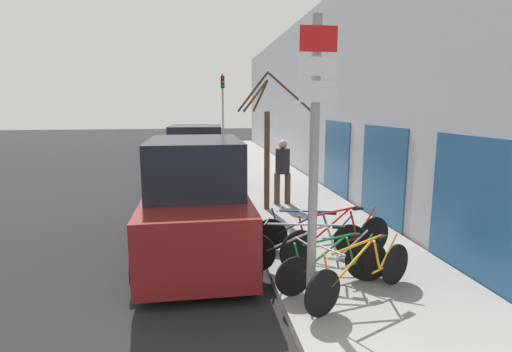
{
  "coord_description": "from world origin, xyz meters",
  "views": [
    {
      "loc": [
        -0.15,
        -2.04,
        2.91
      ],
      "look_at": [
        0.88,
        4.9,
        1.68
      ],
      "focal_mm": 28.0,
      "sensor_mm": 36.0,
      "label": 1
    }
  ],
  "objects_px": {
    "parked_car_1": "(197,162)",
    "street_tree": "(267,146)",
    "signpost": "(314,157)",
    "bicycle_4": "(310,235)",
    "bicycle_0": "(362,274)",
    "bicycle_1": "(334,265)",
    "bicycle_2": "(310,253)",
    "pedestrian_near": "(283,167)",
    "traffic_light": "(223,104)",
    "parked_car_0": "(196,203)",
    "bicycle_3": "(338,240)"
  },
  "relations": [
    {
      "from": "bicycle_0",
      "to": "parked_car_1",
      "type": "bearing_deg",
      "value": -13.2
    },
    {
      "from": "signpost",
      "to": "parked_car_0",
      "type": "relative_size",
      "value": 0.83
    },
    {
      "from": "signpost",
      "to": "bicycle_1",
      "type": "xyz_separation_m",
      "value": [
        0.51,
        0.46,
        -1.74
      ]
    },
    {
      "from": "bicycle_1",
      "to": "parked_car_1",
      "type": "relative_size",
      "value": 0.45
    },
    {
      "from": "parked_car_1",
      "to": "parked_car_0",
      "type": "bearing_deg",
      "value": -87.17
    },
    {
      "from": "traffic_light",
      "to": "bicycle_3",
      "type": "bearing_deg",
      "value": -86.42
    },
    {
      "from": "street_tree",
      "to": "bicycle_2",
      "type": "bearing_deg",
      "value": -90.69
    },
    {
      "from": "bicycle_3",
      "to": "traffic_light",
      "type": "height_order",
      "value": "traffic_light"
    },
    {
      "from": "bicycle_1",
      "to": "bicycle_4",
      "type": "xyz_separation_m",
      "value": [
        0.04,
        1.46,
        0.01
      ]
    },
    {
      "from": "bicycle_3",
      "to": "street_tree",
      "type": "xyz_separation_m",
      "value": [
        -0.61,
        3.9,
        1.31
      ]
    },
    {
      "from": "bicycle_4",
      "to": "parked_car_0",
      "type": "relative_size",
      "value": 0.42
    },
    {
      "from": "signpost",
      "to": "bicycle_2",
      "type": "bearing_deg",
      "value": 75.05
    },
    {
      "from": "signpost",
      "to": "bicycle_3",
      "type": "distance_m",
      "value": 2.39
    },
    {
      "from": "parked_car_1",
      "to": "street_tree",
      "type": "bearing_deg",
      "value": -56.62
    },
    {
      "from": "bicycle_0",
      "to": "parked_car_1",
      "type": "distance_m",
      "value": 8.79
    },
    {
      "from": "bicycle_0",
      "to": "bicycle_4",
      "type": "relative_size",
      "value": 1.02
    },
    {
      "from": "bicycle_1",
      "to": "traffic_light",
      "type": "relative_size",
      "value": 0.44
    },
    {
      "from": "bicycle_3",
      "to": "parked_car_1",
      "type": "relative_size",
      "value": 0.52
    },
    {
      "from": "parked_car_0",
      "to": "traffic_light",
      "type": "bearing_deg",
      "value": 83.77
    },
    {
      "from": "traffic_light",
      "to": "bicycle_4",
      "type": "bearing_deg",
      "value": -87.68
    },
    {
      "from": "bicycle_1",
      "to": "parked_car_0",
      "type": "height_order",
      "value": "parked_car_0"
    },
    {
      "from": "bicycle_4",
      "to": "bicycle_2",
      "type": "bearing_deg",
      "value": -173.71
    },
    {
      "from": "bicycle_1",
      "to": "bicycle_2",
      "type": "relative_size",
      "value": 0.85
    },
    {
      "from": "bicycle_4",
      "to": "parked_car_0",
      "type": "bearing_deg",
      "value": 95.36
    },
    {
      "from": "bicycle_3",
      "to": "parked_car_0",
      "type": "height_order",
      "value": "parked_car_0"
    },
    {
      "from": "bicycle_0",
      "to": "parked_car_0",
      "type": "relative_size",
      "value": 0.43
    },
    {
      "from": "pedestrian_near",
      "to": "bicycle_4",
      "type": "bearing_deg",
      "value": 82.11
    },
    {
      "from": "bicycle_0",
      "to": "pedestrian_near",
      "type": "bearing_deg",
      "value": -29.27
    },
    {
      "from": "bicycle_2",
      "to": "bicycle_4",
      "type": "distance_m",
      "value": 1.04
    },
    {
      "from": "signpost",
      "to": "pedestrian_near",
      "type": "xyz_separation_m",
      "value": [
        0.84,
        5.83,
        -1.05
      ]
    },
    {
      "from": "bicycle_4",
      "to": "traffic_light",
      "type": "bearing_deg",
      "value": 25.2
    },
    {
      "from": "signpost",
      "to": "bicycle_2",
      "type": "relative_size",
      "value": 1.7
    },
    {
      "from": "bicycle_2",
      "to": "traffic_light",
      "type": "xyz_separation_m",
      "value": [
        -0.32,
        16.27,
        2.49
      ]
    },
    {
      "from": "signpost",
      "to": "bicycle_0",
      "type": "relative_size",
      "value": 1.94
    },
    {
      "from": "bicycle_0",
      "to": "bicycle_3",
      "type": "bearing_deg",
      "value": -34.35
    },
    {
      "from": "parked_car_0",
      "to": "bicycle_4",
      "type": "bearing_deg",
      "value": -17.85
    },
    {
      "from": "bicycle_4",
      "to": "pedestrian_near",
      "type": "bearing_deg",
      "value": 18.48
    },
    {
      "from": "bicycle_4",
      "to": "parked_car_0",
      "type": "xyz_separation_m",
      "value": [
        -2.13,
        0.67,
        0.52
      ]
    },
    {
      "from": "bicycle_2",
      "to": "traffic_light",
      "type": "height_order",
      "value": "traffic_light"
    },
    {
      "from": "bicycle_2",
      "to": "pedestrian_near",
      "type": "distance_m",
      "value": 4.99
    },
    {
      "from": "street_tree",
      "to": "pedestrian_near",
      "type": "bearing_deg",
      "value": 42.79
    },
    {
      "from": "traffic_light",
      "to": "bicycle_2",
      "type": "bearing_deg",
      "value": -88.87
    },
    {
      "from": "bicycle_1",
      "to": "pedestrian_near",
      "type": "xyz_separation_m",
      "value": [
        0.34,
        5.37,
        0.69
      ]
    },
    {
      "from": "bicycle_4",
      "to": "traffic_light",
      "type": "xyz_separation_m",
      "value": [
        -0.62,
        15.27,
        2.52
      ]
    },
    {
      "from": "bicycle_1",
      "to": "bicycle_3",
      "type": "height_order",
      "value": "bicycle_3"
    },
    {
      "from": "bicycle_3",
      "to": "street_tree",
      "type": "relative_size",
      "value": 0.63
    },
    {
      "from": "signpost",
      "to": "bicycle_4",
      "type": "bearing_deg",
      "value": 74.19
    },
    {
      "from": "bicycle_3",
      "to": "parked_car_0",
      "type": "distance_m",
      "value": 2.79
    },
    {
      "from": "parked_car_0",
      "to": "traffic_light",
      "type": "height_order",
      "value": "traffic_light"
    },
    {
      "from": "bicycle_3",
      "to": "traffic_light",
      "type": "distance_m",
      "value": 15.99
    }
  ]
}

